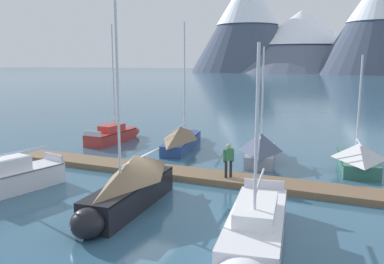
% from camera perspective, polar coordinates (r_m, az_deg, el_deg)
% --- Properties ---
extents(ground_plane, '(700.00, 700.00, 0.00)m').
position_cam_1_polar(ground_plane, '(18.07, -7.17, -9.29)').
color(ground_plane, '#335B75').
extents(mountain_west_summit, '(67.84, 67.84, 58.56)m').
position_cam_1_polar(mountain_west_summit, '(257.80, 7.75, 15.30)').
color(mountain_west_summit, '#424C60').
rests_on(mountain_west_summit, ground).
extents(mountain_central_massif, '(94.91, 94.91, 35.96)m').
position_cam_1_polar(mountain_central_massif, '(257.53, 14.90, 12.42)').
color(mountain_central_massif, slate).
rests_on(mountain_central_massif, ground).
extents(mountain_shoulder_ridge, '(59.75, 59.75, 49.27)m').
position_cam_1_polar(mountain_shoulder_ridge, '(226.55, 24.64, 14.01)').
color(mountain_shoulder_ridge, '#424C60').
rests_on(mountain_shoulder_ridge, ground).
extents(dock, '(20.61, 2.85, 0.30)m').
position_cam_1_polar(dock, '(21.45, -1.99, -5.73)').
color(dock, brown).
rests_on(dock, ground).
extents(sailboat_nearest_berth, '(1.73, 5.89, 8.56)m').
position_cam_1_polar(sailboat_nearest_berth, '(31.06, -10.67, -0.28)').
color(sailboat_nearest_berth, '#B2332D').
rests_on(sailboat_nearest_berth, ground).
extents(sailboat_mid_dock_port, '(2.70, 7.80, 8.52)m').
position_cam_1_polar(sailboat_mid_dock_port, '(28.15, -1.34, -0.73)').
color(sailboat_mid_dock_port, navy).
rests_on(sailboat_mid_dock_port, ground).
extents(sailboat_mid_dock_starboard, '(1.82, 6.66, 8.64)m').
position_cam_1_polar(sailboat_mid_dock_starboard, '(16.73, -8.70, -7.23)').
color(sailboat_mid_dock_starboard, black).
rests_on(sailboat_mid_dock_starboard, ground).
extents(sailboat_far_berth, '(2.55, 5.88, 6.77)m').
position_cam_1_polar(sailboat_far_berth, '(24.75, 9.56, -2.14)').
color(sailboat_far_berth, '#93939E').
rests_on(sailboat_far_berth, ground).
extents(sailboat_outer_slip, '(2.53, 7.44, 6.44)m').
position_cam_1_polar(sailboat_outer_slip, '(13.44, 8.70, -13.61)').
color(sailboat_outer_slip, white).
rests_on(sailboat_outer_slip, ground).
extents(sailboat_end_of_dock, '(2.45, 5.91, 6.27)m').
position_cam_1_polar(sailboat_end_of_dock, '(24.51, 22.07, -3.12)').
color(sailboat_end_of_dock, '#336B56').
rests_on(sailboat_end_of_dock, ground).
extents(person_on_dock, '(0.45, 0.44, 1.69)m').
position_cam_1_polar(person_on_dock, '(19.90, 5.12, -3.68)').
color(person_on_dock, '#232328').
rests_on(person_on_dock, dock).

